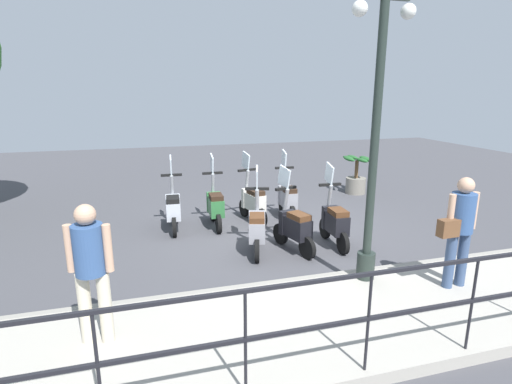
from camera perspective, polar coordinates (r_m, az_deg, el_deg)
ground_plane at (r=8.18m, az=3.77°, el=-6.21°), size 28.00×28.00×0.00m
promenade_walkway at (r=5.57m, az=15.14°, el=-16.32°), size 2.20×20.00×0.15m
fence_railing at (r=4.44m, az=22.90°, el=-13.30°), size 0.04×16.03×1.07m
lamp_post_near at (r=5.76m, az=16.48°, el=5.21°), size 0.26×0.90×4.21m
pedestrian_with_bag at (r=6.18m, az=27.11°, el=-4.15°), size 0.33×0.65×1.59m
pedestrian_distant at (r=4.65m, az=-22.57°, el=-9.49°), size 0.39×0.48×1.59m
potted_palm at (r=11.70m, az=14.09°, el=1.96°), size 1.06×0.66×1.05m
scooter_near_0 at (r=7.64m, az=11.14°, el=-4.15°), size 1.23×0.44×1.54m
scooter_near_1 at (r=7.28m, az=5.44°, el=-4.87°), size 1.21×0.52×1.54m
scooter_near_2 at (r=7.18m, az=0.14°, el=-5.08°), size 1.20×0.53×1.54m
scooter_far_0 at (r=9.14m, az=4.49°, el=-0.83°), size 1.23×0.44×1.54m
scooter_far_1 at (r=8.88m, az=-0.48°, el=-1.24°), size 1.22×0.50×1.54m
scooter_far_2 at (r=8.57m, az=-5.85°, el=-1.90°), size 1.23×0.44×1.54m
scooter_far_3 at (r=8.51m, az=-11.74°, el=-2.26°), size 1.23×0.44×1.54m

